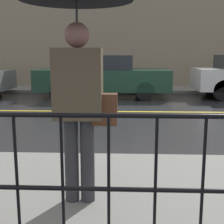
# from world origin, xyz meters

# --- Properties ---
(ground_plane) EXTENTS (80.00, 80.00, 0.00)m
(ground_plane) POSITION_xyz_m (0.00, 0.00, 0.00)
(ground_plane) COLOR #262628
(sidewalk_near) EXTENTS (28.00, 2.47, 0.11)m
(sidewalk_near) POSITION_xyz_m (0.00, -5.20, 0.06)
(sidewalk_near) COLOR gray
(sidewalk_near) RESTS_ON ground_plane
(sidewalk_far) EXTENTS (28.00, 1.97, 0.11)m
(sidewalk_far) POSITION_xyz_m (0.00, 4.96, 0.06)
(sidewalk_far) COLOR gray
(sidewalk_far) RESTS_ON ground_plane
(lane_marking) EXTENTS (25.20, 0.12, 0.01)m
(lane_marking) POSITION_xyz_m (0.00, 0.00, 0.00)
(lane_marking) COLOR gold
(lane_marking) RESTS_ON ground_plane
(building_storefront) EXTENTS (28.00, 0.30, 4.62)m
(building_storefront) POSITION_xyz_m (0.00, 6.09, 2.31)
(building_storefront) COLOR gray
(building_storefront) RESTS_ON ground_plane
(railing_foreground) EXTENTS (12.00, 0.04, 1.03)m
(railing_foreground) POSITION_xyz_m (0.00, -6.19, 0.75)
(railing_foreground) COLOR black
(railing_foreground) RESTS_ON sidewalk_near
(pedestrian) EXTENTS (1.02, 1.02, 2.13)m
(pedestrian) POSITION_xyz_m (-1.00, -5.46, 1.77)
(pedestrian) COLOR #333338
(pedestrian) RESTS_ON sidewalk_near
(car_dark_green) EXTENTS (4.72, 1.79, 1.50)m
(car_dark_green) POSITION_xyz_m (-1.42, 2.86, 0.77)
(car_dark_green) COLOR #193828
(car_dark_green) RESTS_ON ground_plane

